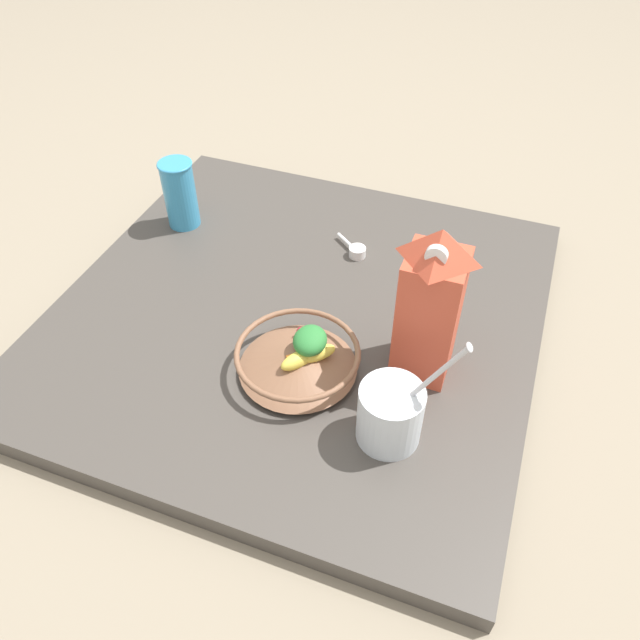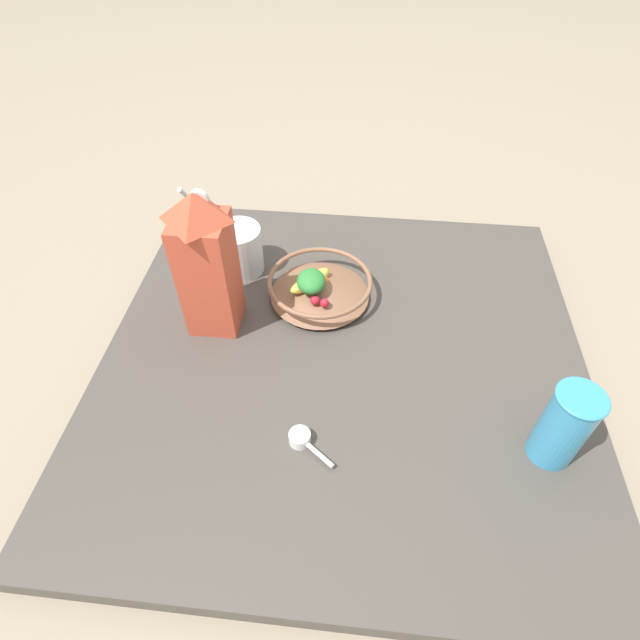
# 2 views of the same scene
# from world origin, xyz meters

# --- Properties ---
(ground_plane) EXTENTS (6.00, 6.00, 0.00)m
(ground_plane) POSITION_xyz_m (0.00, 0.00, 0.00)
(ground_plane) COLOR gray
(countertop) EXTENTS (0.91, 0.91, 0.04)m
(countertop) POSITION_xyz_m (0.00, 0.00, 0.02)
(countertop) COLOR #47423D
(countertop) RESTS_ON ground_plane
(fruit_bowl) EXTENTS (0.22, 0.22, 0.08)m
(fruit_bowl) POSITION_xyz_m (0.06, -0.15, 0.07)
(fruit_bowl) COLOR brown
(fruit_bowl) RESTS_ON countertop
(milk_carton) EXTENTS (0.10, 0.10, 0.30)m
(milk_carton) POSITION_xyz_m (0.26, -0.06, 0.19)
(milk_carton) COLOR #CC4C33
(milk_carton) RESTS_ON countertop
(yogurt_tub) EXTENTS (0.15, 0.10, 0.22)m
(yogurt_tub) POSITION_xyz_m (0.25, -0.23, 0.10)
(yogurt_tub) COLOR silver
(yogurt_tub) RESTS_ON countertop
(drinking_cup) EXTENTS (0.08, 0.08, 0.15)m
(drinking_cup) POSITION_xyz_m (-0.35, 0.17, 0.12)
(drinking_cup) COLOR #3893C6
(drinking_cup) RESTS_ON countertop
(measuring_scoop) EXTENTS (0.08, 0.07, 0.02)m
(measuring_scoop) POSITION_xyz_m (0.05, 0.20, 0.05)
(measuring_scoop) COLOR white
(measuring_scoop) RESTS_ON countertop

